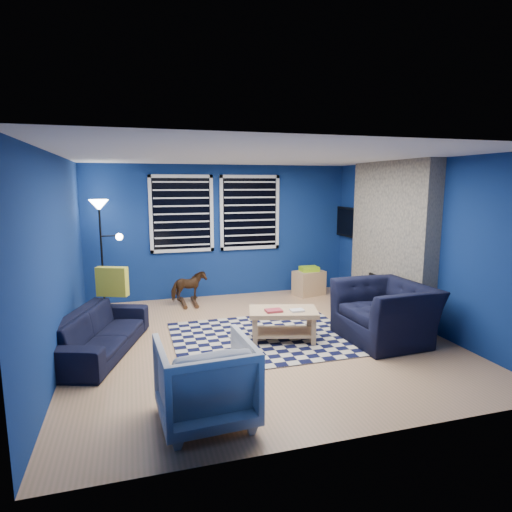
{
  "coord_description": "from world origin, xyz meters",
  "views": [
    {
      "loc": [
        -1.64,
        -5.46,
        2.14
      ],
      "look_at": [
        0.04,
        0.3,
        1.13
      ],
      "focal_mm": 30.0,
      "sensor_mm": 36.0,
      "label": 1
    }
  ],
  "objects_px": {
    "rocking_horse": "(189,286)",
    "cabinet": "(309,282)",
    "tv": "(350,223)",
    "armchair_big": "(385,312)",
    "coffee_table": "(283,318)",
    "sofa": "(100,332)",
    "floor_lamp": "(101,220)",
    "armchair_bent": "(205,381)"
  },
  "relations": [
    {
      "from": "tv",
      "to": "rocking_horse",
      "type": "xyz_separation_m",
      "value": [
        -3.16,
        0.02,
        -1.07
      ]
    },
    {
      "from": "sofa",
      "to": "armchair_big",
      "type": "bearing_deg",
      "value": -80.93
    },
    {
      "from": "rocking_horse",
      "to": "cabinet",
      "type": "bearing_deg",
      "value": -108.42
    },
    {
      "from": "rocking_horse",
      "to": "cabinet",
      "type": "relative_size",
      "value": 0.97
    },
    {
      "from": "armchair_big",
      "to": "floor_lamp",
      "type": "height_order",
      "value": "floor_lamp"
    },
    {
      "from": "armchair_bent",
      "to": "rocking_horse",
      "type": "relative_size",
      "value": 1.37
    },
    {
      "from": "armchair_bent",
      "to": "coffee_table",
      "type": "distance_m",
      "value": 2.19
    },
    {
      "from": "tv",
      "to": "armchair_big",
      "type": "distance_m",
      "value": 2.82
    },
    {
      "from": "armchair_big",
      "to": "armchair_bent",
      "type": "relative_size",
      "value": 1.43
    },
    {
      "from": "armchair_big",
      "to": "cabinet",
      "type": "relative_size",
      "value": 1.9
    },
    {
      "from": "cabinet",
      "to": "sofa",
      "type": "bearing_deg",
      "value": -167.08
    },
    {
      "from": "tv",
      "to": "cabinet",
      "type": "relative_size",
      "value": 1.56
    },
    {
      "from": "rocking_horse",
      "to": "floor_lamp",
      "type": "distance_m",
      "value": 1.86
    },
    {
      "from": "cabinet",
      "to": "coffee_table",
      "type": "bearing_deg",
      "value": -135.81
    },
    {
      "from": "tv",
      "to": "rocking_horse",
      "type": "bearing_deg",
      "value": 179.71
    },
    {
      "from": "tv",
      "to": "sofa",
      "type": "relative_size",
      "value": 0.54
    },
    {
      "from": "armchair_big",
      "to": "armchair_bent",
      "type": "height_order",
      "value": "armchair_big"
    },
    {
      "from": "tv",
      "to": "armchair_bent",
      "type": "distance_m",
      "value": 5.32
    },
    {
      "from": "sofa",
      "to": "armchair_big",
      "type": "distance_m",
      "value": 3.81
    },
    {
      "from": "armchair_big",
      "to": "rocking_horse",
      "type": "bearing_deg",
      "value": -140.18
    },
    {
      "from": "cabinet",
      "to": "floor_lamp",
      "type": "relative_size",
      "value": 0.34
    },
    {
      "from": "armchair_big",
      "to": "coffee_table",
      "type": "relative_size",
      "value": 1.18
    },
    {
      "from": "tv",
      "to": "floor_lamp",
      "type": "distance_m",
      "value": 4.58
    },
    {
      "from": "armchair_big",
      "to": "floor_lamp",
      "type": "bearing_deg",
      "value": -127.76
    },
    {
      "from": "rocking_horse",
      "to": "coffee_table",
      "type": "bearing_deg",
      "value": -174.24
    },
    {
      "from": "coffee_table",
      "to": "floor_lamp",
      "type": "xyz_separation_m",
      "value": [
        -2.43,
        2.23,
        1.23
      ]
    },
    {
      "from": "tv",
      "to": "sofa",
      "type": "distance_m",
      "value": 5.05
    },
    {
      "from": "tv",
      "to": "coffee_table",
      "type": "height_order",
      "value": "tv"
    },
    {
      "from": "sofa",
      "to": "cabinet",
      "type": "bearing_deg",
      "value": -44.02
    },
    {
      "from": "rocking_horse",
      "to": "armchair_big",
      "type": "bearing_deg",
      "value": -156.11
    },
    {
      "from": "tv",
      "to": "rocking_horse",
      "type": "height_order",
      "value": "tv"
    },
    {
      "from": "tv",
      "to": "armchair_bent",
      "type": "bearing_deg",
      "value": -132.28
    },
    {
      "from": "armchair_big",
      "to": "coffee_table",
      "type": "xyz_separation_m",
      "value": [
        -1.36,
        0.36,
        -0.08
      ]
    },
    {
      "from": "sofa",
      "to": "floor_lamp",
      "type": "bearing_deg",
      "value": 19.24
    },
    {
      "from": "rocking_horse",
      "to": "tv",
      "type": "bearing_deg",
      "value": -109.55
    },
    {
      "from": "armchair_bent",
      "to": "cabinet",
      "type": "relative_size",
      "value": 1.33
    },
    {
      "from": "sofa",
      "to": "coffee_table",
      "type": "xyz_separation_m",
      "value": [
        2.4,
        -0.25,
        0.05
      ]
    },
    {
      "from": "sofa",
      "to": "coffee_table",
      "type": "height_order",
      "value": "sofa"
    },
    {
      "from": "armchair_bent",
      "to": "floor_lamp",
      "type": "distance_m",
      "value": 4.25
    },
    {
      "from": "sofa",
      "to": "armchair_big",
      "type": "height_order",
      "value": "armchair_big"
    },
    {
      "from": "armchair_big",
      "to": "armchair_bent",
      "type": "xyz_separation_m",
      "value": [
        -2.73,
        -1.35,
        -0.01
      ]
    },
    {
      "from": "armchair_big",
      "to": "coffee_table",
      "type": "distance_m",
      "value": 1.41
    }
  ]
}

